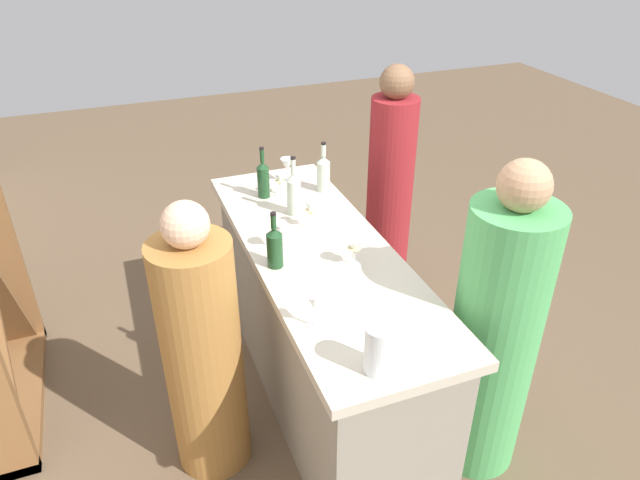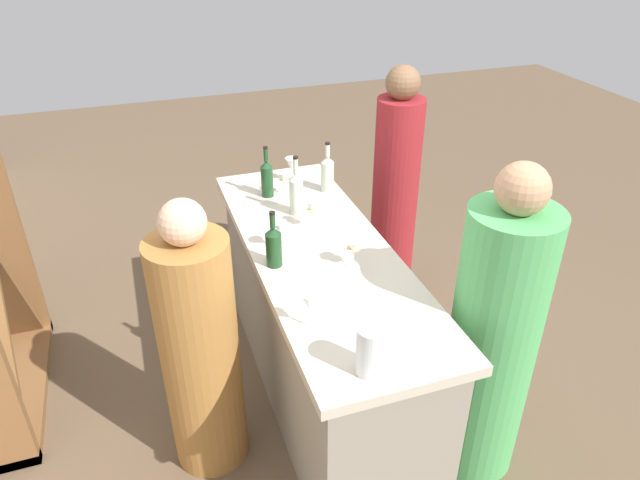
# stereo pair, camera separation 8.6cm
# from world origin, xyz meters

# --- Properties ---
(ground_plane) EXTENTS (12.00, 12.00, 0.00)m
(ground_plane) POSITION_xyz_m (0.00, 0.00, 0.00)
(ground_plane) COLOR brown
(bar_counter) EXTENTS (2.02, 0.69, 0.97)m
(bar_counter) POSITION_xyz_m (0.00, 0.00, 0.49)
(bar_counter) COLOR gray
(bar_counter) RESTS_ON ground
(wine_bottle_leftmost_olive_green) EXTENTS (0.08, 0.08, 0.29)m
(wine_bottle_leftmost_olive_green) POSITION_xyz_m (-0.07, 0.25, 1.07)
(wine_bottle_leftmost_olive_green) COLOR #193D1E
(wine_bottle_leftmost_olive_green) RESTS_ON bar_counter
(wine_bottle_second_left_clear_pale) EXTENTS (0.08, 0.08, 0.34)m
(wine_bottle_second_left_clear_pale) POSITION_xyz_m (0.40, -0.00, 1.10)
(wine_bottle_second_left_clear_pale) COLOR #B7C6B2
(wine_bottle_second_left_clear_pale) RESTS_ON bar_counter
(wine_bottle_center_clear_pale) EXTENTS (0.08, 0.08, 0.30)m
(wine_bottle_center_clear_pale) POSITION_xyz_m (0.62, -0.26, 1.08)
(wine_bottle_center_clear_pale) COLOR #B7C6B2
(wine_bottle_center_clear_pale) RESTS_ON bar_counter
(wine_bottle_second_right_olive_green) EXTENTS (0.07, 0.07, 0.31)m
(wine_bottle_second_right_olive_green) POSITION_xyz_m (0.66, 0.10, 1.08)
(wine_bottle_second_right_olive_green) COLOR #193D1E
(wine_bottle_second_right_olive_green) RESTS_ON bar_counter
(wine_glass_near_left) EXTENTS (0.08, 0.08, 0.14)m
(wine_glass_near_left) POSITION_xyz_m (-0.19, -0.10, 1.06)
(wine_glass_near_left) COLOR white
(wine_glass_near_left) RESTS_ON bar_counter
(wine_glass_near_center) EXTENTS (0.08, 0.08, 0.16)m
(wine_glass_near_center) POSITION_xyz_m (0.81, -0.09, 1.08)
(wine_glass_near_center) COLOR white
(wine_glass_near_center) RESTS_ON bar_counter
(wine_glass_near_right) EXTENTS (0.07, 0.07, 0.16)m
(wine_glass_near_right) POSITION_xyz_m (0.22, -0.03, 1.07)
(wine_glass_near_right) COLOR white
(wine_glass_near_right) RESTS_ON bar_counter
(wine_glass_far_left) EXTENTS (0.07, 0.07, 0.14)m
(wine_glass_far_left) POSITION_xyz_m (0.66, -0.00, 1.06)
(wine_glass_far_left) COLOR white
(wine_glass_far_left) RESTS_ON bar_counter
(wine_glass_far_center) EXTENTS (0.08, 0.08, 0.15)m
(wine_glass_far_center) POSITION_xyz_m (0.07, 0.19, 1.08)
(wine_glass_far_center) COLOR white
(wine_glass_far_center) RESTS_ON bar_counter
(wine_glass_far_right) EXTENTS (0.06, 0.06, 0.16)m
(wine_glass_far_right) POSITION_xyz_m (-0.56, 0.24, 1.08)
(wine_glass_far_right) COLOR white
(wine_glass_far_right) RESTS_ON bar_counter
(water_pitcher) EXTENTS (0.11, 0.11, 0.20)m
(water_pitcher) POSITION_xyz_m (-0.88, 0.11, 1.07)
(water_pitcher) COLOR silver
(water_pitcher) RESTS_ON bar_counter
(person_left_guest) EXTENTS (0.49, 0.49, 1.62)m
(person_left_guest) POSITION_xyz_m (-0.68, -0.60, 0.74)
(person_left_guest) COLOR #4CA559
(person_left_guest) RESTS_ON ground
(person_center_guest) EXTENTS (0.32, 0.32, 1.64)m
(person_center_guest) POSITION_xyz_m (0.75, -0.78, 0.77)
(person_center_guest) COLOR maroon
(person_center_guest) RESTS_ON ground
(person_right_guest) EXTENTS (0.41, 0.41, 1.45)m
(person_right_guest) POSITION_xyz_m (-0.22, 0.67, 0.66)
(person_right_guest) COLOR #9E6B33
(person_right_guest) RESTS_ON ground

